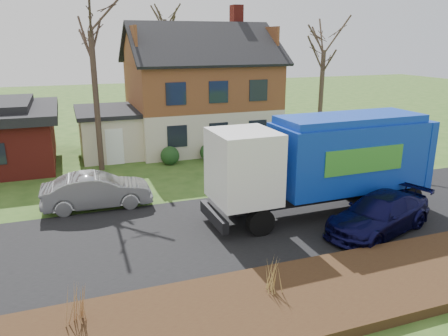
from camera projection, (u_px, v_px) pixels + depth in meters
name	position (u px, v px, depth m)	size (l,w,h in m)	color
ground	(257.00, 225.00, 17.21)	(120.00, 120.00, 0.00)	#2D4D19
road	(257.00, 224.00, 17.21)	(80.00, 7.00, 0.02)	black
mulch_verge	(333.00, 291.00, 12.39)	(80.00, 3.50, 0.30)	black
main_house	(193.00, 86.00, 29.08)	(12.95, 8.95, 9.26)	beige
garbage_truck	(327.00, 159.00, 17.78)	(9.56, 2.73, 4.07)	black
silver_sedan	(97.00, 191.00, 18.79)	(1.60, 4.58, 1.51)	#94979B
navy_wagon	(379.00, 214.00, 16.39)	(2.00, 4.91, 1.42)	#0B0B33
tree_front_west	(89.00, 8.00, 22.02)	(3.48, 3.48, 10.34)	#3E2D25
tree_front_east	(325.00, 33.00, 27.03)	(3.28, 3.28, 9.10)	#453529
tree_back	(164.00, 5.00, 34.89)	(3.66, 3.66, 11.60)	#3A3122
grass_clump_west	(75.00, 306.00, 10.59)	(0.39, 0.32, 1.03)	#9B6F44
grass_clump_mid	(274.00, 275.00, 11.99)	(0.36, 0.30, 1.01)	#AA894B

